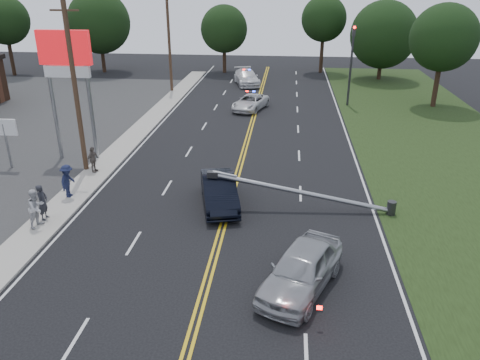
# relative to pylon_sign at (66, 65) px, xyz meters

# --- Properties ---
(ground) EXTENTS (120.00, 120.00, 0.00)m
(ground) POSITION_rel_pylon_sign_xyz_m (10.50, -14.00, -6.00)
(ground) COLOR black
(ground) RESTS_ON ground
(sidewalk) EXTENTS (1.80, 70.00, 0.12)m
(sidewalk) POSITION_rel_pylon_sign_xyz_m (2.10, -4.00, -5.94)
(sidewalk) COLOR #A39E93
(sidewalk) RESTS_ON ground
(centerline_yellow) EXTENTS (0.36, 80.00, 0.00)m
(centerline_yellow) POSITION_rel_pylon_sign_xyz_m (10.50, -4.00, -5.99)
(centerline_yellow) COLOR gold
(centerline_yellow) RESTS_ON ground
(pylon_sign) EXTENTS (3.20, 0.35, 8.00)m
(pylon_sign) POSITION_rel_pylon_sign_xyz_m (0.00, 0.00, 0.00)
(pylon_sign) COLOR gray
(pylon_sign) RESTS_ON ground
(small_sign) EXTENTS (1.60, 0.14, 3.10)m
(small_sign) POSITION_rel_pylon_sign_xyz_m (-3.50, -2.00, -3.66)
(small_sign) COLOR gray
(small_sign) RESTS_ON ground
(traffic_signal) EXTENTS (0.28, 0.41, 7.05)m
(traffic_signal) POSITION_rel_pylon_sign_xyz_m (18.80, 16.00, -1.79)
(traffic_signal) COLOR #2D2D30
(traffic_signal) RESTS_ON ground
(fallen_streetlight) EXTENTS (9.36, 0.44, 1.91)m
(fallen_streetlight) POSITION_rel_pylon_sign_xyz_m (14.69, -6.00, -5.08)
(fallen_streetlight) COLOR #2D2D30
(fallen_streetlight) RESTS_ON ground
(utility_pole_mid) EXTENTS (1.60, 0.28, 10.00)m
(utility_pole_mid) POSITION_rel_pylon_sign_xyz_m (1.30, -2.00, -0.91)
(utility_pole_mid) COLOR #382619
(utility_pole_mid) RESTS_ON ground
(utility_pole_far) EXTENTS (1.60, 0.28, 10.00)m
(utility_pole_far) POSITION_rel_pylon_sign_xyz_m (1.30, 20.00, -0.91)
(utility_pole_far) COLOR #382619
(utility_pole_far) RESTS_ON ground
(tree_4) EXTENTS (5.61, 5.61, 9.19)m
(tree_4) POSITION_rel_pylon_sign_xyz_m (-19.91, 26.93, 0.37)
(tree_4) COLOR black
(tree_4) RESTS_ON ground
(tree_5) EXTENTS (7.43, 7.43, 9.69)m
(tree_5) POSITION_rel_pylon_sign_xyz_m (-9.78, 30.04, -0.03)
(tree_5) COLOR black
(tree_5) RESTS_ON ground
(tree_6) EXTENTS (5.65, 5.65, 8.04)m
(tree_6) POSITION_rel_pylon_sign_xyz_m (5.28, 31.38, -0.79)
(tree_6) COLOR black
(tree_6) RESTS_ON ground
(tree_7) EXTENTS (5.39, 5.39, 9.07)m
(tree_7) POSITION_rel_pylon_sign_xyz_m (17.24, 32.68, 0.36)
(tree_7) COLOR black
(tree_7) RESTS_ON ground
(tree_8) EXTENTS (7.47, 7.47, 8.75)m
(tree_8) POSITION_rel_pylon_sign_xyz_m (23.75, 28.89, -0.99)
(tree_8) COLOR black
(tree_8) RESTS_ON ground
(tree_9) EXTENTS (5.79, 5.79, 8.98)m
(tree_9) POSITION_rel_pylon_sign_xyz_m (26.57, 16.43, 0.07)
(tree_9) COLOR black
(tree_9) RESTS_ON ground
(crashed_sedan) EXTENTS (2.73, 4.99, 1.56)m
(crashed_sedan) POSITION_rel_pylon_sign_xyz_m (10.02, -5.83, -5.22)
(crashed_sedan) COLOR black
(crashed_sedan) RESTS_ON ground
(waiting_sedan) EXTENTS (3.74, 5.29, 1.67)m
(waiting_sedan) POSITION_rel_pylon_sign_xyz_m (14.07, -12.51, -5.16)
(waiting_sedan) COLOR #9B9EA3
(waiting_sedan) RESTS_ON ground
(emergency_a) EXTENTS (3.45, 5.11, 1.30)m
(emergency_a) POSITION_rel_pylon_sign_xyz_m (10.00, 13.53, -5.35)
(emergency_a) COLOR silver
(emergency_a) RESTS_ON ground
(emergency_b) EXTENTS (3.67, 5.96, 1.61)m
(emergency_b) POSITION_rel_pylon_sign_xyz_m (8.70, 24.25, -5.19)
(emergency_b) COLOR silver
(emergency_b) RESTS_ON ground
(bystander_a) EXTENTS (0.43, 0.65, 1.76)m
(bystander_a) POSITION_rel_pylon_sign_xyz_m (1.95, -8.40, -5.00)
(bystander_a) COLOR #24252C
(bystander_a) RESTS_ON sidewalk
(bystander_b) EXTENTS (0.90, 1.04, 1.85)m
(bystander_b) POSITION_rel_pylon_sign_xyz_m (2.01, -9.10, -4.95)
(bystander_b) COLOR #B3B2B7
(bystander_b) RESTS_ON sidewalk
(bystander_c) EXTENTS (0.70, 1.17, 1.78)m
(bystander_c) POSITION_rel_pylon_sign_xyz_m (2.02, -5.87, -4.99)
(bystander_c) COLOR #171D3B
(bystander_c) RESTS_ON sidewalk
(bystander_d) EXTENTS (0.62, 0.97, 1.54)m
(bystander_d) POSITION_rel_pylon_sign_xyz_m (1.96, -2.39, -5.10)
(bystander_d) COLOR #60544C
(bystander_d) RESTS_ON sidewalk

